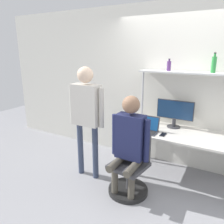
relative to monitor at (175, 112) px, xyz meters
name	(u,v)px	position (x,y,z in m)	size (l,w,h in m)	color
ground_plane	(171,190)	(0.18, -0.64, -0.99)	(12.00, 12.00, 0.00)	gray
wall_back	(191,89)	(0.18, 0.19, 0.36)	(8.00, 0.06, 2.70)	silver
desk	(181,138)	(0.18, -0.23, -0.33)	(1.60, 0.78, 0.73)	beige
shelf_unit	(189,87)	(0.18, 0.00, 0.43)	(1.52, 0.32, 1.64)	silver
monitor	(175,112)	(0.00, 0.00, 0.00)	(0.59, 0.22, 0.45)	#333338
laptop	(149,128)	(-0.28, -0.40, -0.19)	(0.29, 0.24, 0.24)	#333338
cell_phone	(163,135)	(-0.05, -0.43, -0.25)	(0.07, 0.15, 0.01)	black
office_chair	(130,174)	(-0.33, -0.95, -0.72)	(0.56, 0.56, 0.89)	black
person_seated	(129,139)	(-0.34, -0.99, -0.17)	(0.55, 0.48, 1.39)	#4C473D
person_standing	(86,108)	(-1.09, -0.90, 0.12)	(0.61, 0.23, 1.73)	#38425B
bottle_purple	(169,66)	(-0.15, 0.00, 0.73)	(0.06, 0.06, 0.18)	#593372
bottle_green	(214,64)	(0.49, 0.00, 0.77)	(0.07, 0.07, 0.28)	#2D8C3F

